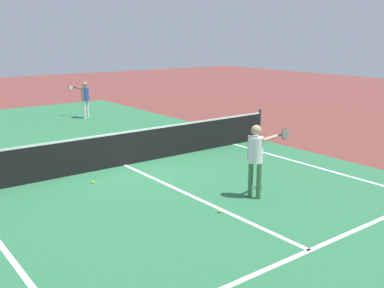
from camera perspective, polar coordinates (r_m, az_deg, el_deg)
ground_plane at (r=12.68m, az=-8.52°, el=-2.69°), size 60.00×60.00×0.00m
court_surface_inbounds at (r=12.68m, az=-8.52°, el=-2.68°), size 10.62×24.40×0.00m
line_service_near at (r=8.03m, az=14.73°, el=-12.93°), size 8.22×0.10×0.01m
line_center_service at (r=10.12m, az=0.32°, el=-6.77°), size 0.10×6.40×0.01m
net at (r=12.55m, az=-8.60°, el=-0.53°), size 10.67×0.09×1.07m
player_near at (r=9.93m, az=8.20°, el=-1.11°), size 1.22×0.41×1.66m
player_far at (r=20.10m, az=-13.47°, el=5.98°), size 0.57×1.14×1.58m
tennis_ball_mid_court at (r=9.30m, az=3.52°, el=-8.51°), size 0.07×0.07×0.07m
tennis_ball_near_net at (r=11.27m, az=-12.49°, el=-4.78°), size 0.07×0.07×0.07m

